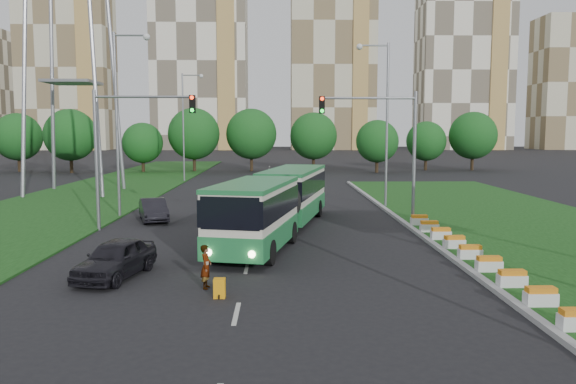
{
  "coord_description": "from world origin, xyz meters",
  "views": [
    {
      "loc": [
        -1.7,
        -23.07,
        5.7
      ],
      "look_at": [
        -1.17,
        5.27,
        2.6
      ],
      "focal_mm": 35.0,
      "sensor_mm": 36.0,
      "label": 1
    }
  ],
  "objects_px": {
    "car_left_far": "(153,210)",
    "pedestrian": "(206,267)",
    "car_left_near": "(115,259)",
    "shopping_trolley": "(219,288)",
    "traffic_mast_left": "(124,137)",
    "traffic_mast_median": "(387,137)",
    "articulated_bus": "(275,202)"
  },
  "relations": [
    {
      "from": "shopping_trolley",
      "to": "pedestrian",
      "type": "bearing_deg",
      "value": 117.59
    },
    {
      "from": "traffic_mast_left",
      "to": "pedestrian",
      "type": "height_order",
      "value": "traffic_mast_left"
    },
    {
      "from": "traffic_mast_median",
      "to": "car_left_near",
      "type": "xyz_separation_m",
      "value": [
        -12.8,
        -11.55,
        -4.6
      ]
    },
    {
      "from": "car_left_far",
      "to": "pedestrian",
      "type": "distance_m",
      "value": 16.33
    },
    {
      "from": "articulated_bus",
      "to": "traffic_mast_median",
      "type": "bearing_deg",
      "value": 31.98
    },
    {
      "from": "car_left_far",
      "to": "pedestrian",
      "type": "bearing_deg",
      "value": -89.54
    },
    {
      "from": "articulated_bus",
      "to": "shopping_trolley",
      "type": "relative_size",
      "value": 26.26
    },
    {
      "from": "articulated_bus",
      "to": "pedestrian",
      "type": "xyz_separation_m",
      "value": [
        -2.45,
        -10.8,
        -0.98
      ]
    },
    {
      "from": "pedestrian",
      "to": "articulated_bus",
      "type": "bearing_deg",
      "value": -8.22
    },
    {
      "from": "pedestrian",
      "to": "shopping_trolley",
      "type": "distance_m",
      "value": 1.41
    },
    {
      "from": "car_left_near",
      "to": "pedestrian",
      "type": "relative_size",
      "value": 2.76
    },
    {
      "from": "articulated_bus",
      "to": "shopping_trolley",
      "type": "xyz_separation_m",
      "value": [
        -1.85,
        -11.98,
        -1.45
      ]
    },
    {
      "from": "articulated_bus",
      "to": "pedestrian",
      "type": "distance_m",
      "value": 11.12
    },
    {
      "from": "car_left_near",
      "to": "car_left_far",
      "type": "height_order",
      "value": "car_left_near"
    },
    {
      "from": "car_left_near",
      "to": "shopping_trolley",
      "type": "relative_size",
      "value": 6.57
    },
    {
      "from": "car_left_near",
      "to": "shopping_trolley",
      "type": "height_order",
      "value": "car_left_near"
    },
    {
      "from": "car_left_near",
      "to": "shopping_trolley",
      "type": "xyz_separation_m",
      "value": [
        4.32,
        -2.76,
        -0.42
      ]
    },
    {
      "from": "traffic_mast_median",
      "to": "traffic_mast_left",
      "type": "distance_m",
      "value": 15.19
    },
    {
      "from": "traffic_mast_left",
      "to": "car_left_far",
      "type": "bearing_deg",
      "value": 76.67
    },
    {
      "from": "car_left_far",
      "to": "shopping_trolley",
      "type": "xyz_separation_m",
      "value": [
        5.89,
        -16.64,
        -0.37
      ]
    },
    {
      "from": "pedestrian",
      "to": "traffic_mast_left",
      "type": "bearing_deg",
      "value": 31.21
    },
    {
      "from": "car_left_near",
      "to": "articulated_bus",
      "type": "bearing_deg",
      "value": 68.89
    },
    {
      "from": "traffic_mast_median",
      "to": "pedestrian",
      "type": "height_order",
      "value": "traffic_mast_median"
    },
    {
      "from": "traffic_mast_left",
      "to": "traffic_mast_median",
      "type": "bearing_deg",
      "value": 3.77
    },
    {
      "from": "car_left_near",
      "to": "shopping_trolley",
      "type": "distance_m",
      "value": 5.14
    },
    {
      "from": "traffic_mast_median",
      "to": "pedestrian",
      "type": "xyz_separation_m",
      "value": [
        -9.08,
        -13.12,
        -4.55
      ]
    },
    {
      "from": "pedestrian",
      "to": "shopping_trolley",
      "type": "height_order",
      "value": "pedestrian"
    },
    {
      "from": "articulated_bus",
      "to": "shopping_trolley",
      "type": "height_order",
      "value": "articulated_bus"
    },
    {
      "from": "traffic_mast_median",
      "to": "articulated_bus",
      "type": "relative_size",
      "value": 0.45
    },
    {
      "from": "traffic_mast_median",
      "to": "traffic_mast_left",
      "type": "bearing_deg",
      "value": -176.23
    },
    {
      "from": "articulated_bus",
      "to": "car_left_near",
      "type": "relative_size",
      "value": 4.0
    },
    {
      "from": "traffic_mast_left",
      "to": "pedestrian",
      "type": "xyz_separation_m",
      "value": [
        6.08,
        -12.12,
        -4.55
      ]
    }
  ]
}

